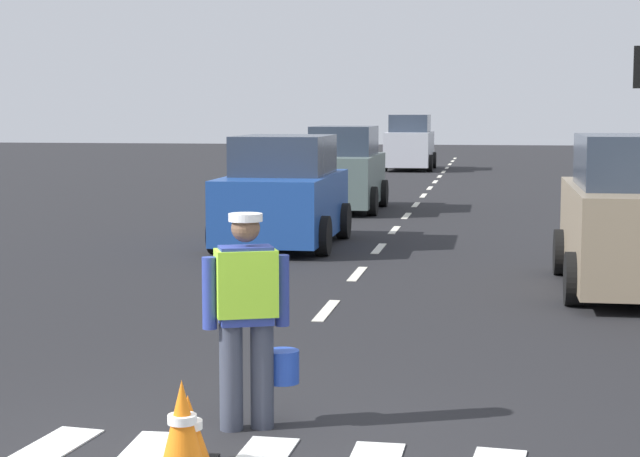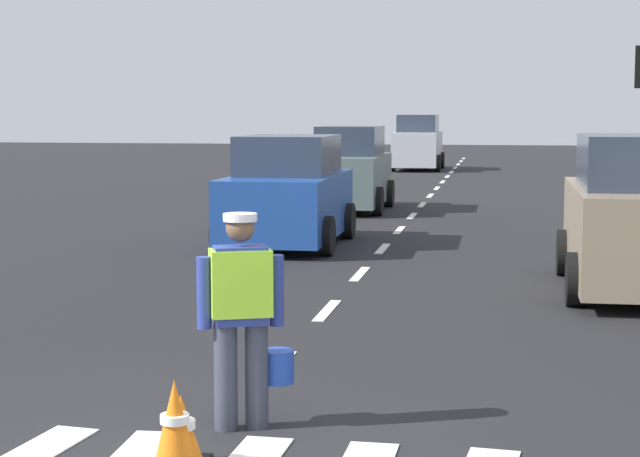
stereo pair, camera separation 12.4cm
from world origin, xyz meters
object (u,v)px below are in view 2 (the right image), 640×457
car_parked_curbside (637,219)px  car_oncoming_second (350,172)px  road_worker (244,309)px  traffic_cone_near (181,430)px  traffic_cone_far (175,426)px  car_oncoming_third (418,144)px  car_oncoming_lead (288,195)px

car_parked_curbside → car_oncoming_second: size_ratio=1.08×
road_worker → traffic_cone_near: 1.16m
road_worker → traffic_cone_far: 1.24m
car_oncoming_third → car_oncoming_lead: bearing=-90.7°
traffic_cone_far → car_oncoming_lead: (-1.69, 12.19, 0.61)m
traffic_cone_far → car_parked_curbside: (3.94, 8.11, 0.67)m
car_parked_curbside → car_oncoming_third: bearing=100.3°
traffic_cone_far → road_worker: bearing=77.7°
car_oncoming_second → car_oncoming_third: bearing=89.5°
road_worker → car_oncoming_second: car_oncoming_second is taller
car_oncoming_third → car_oncoming_second: 18.20m
road_worker → car_oncoming_third: 36.35m
traffic_cone_near → traffic_cone_far: (-0.00, -0.14, 0.07)m
traffic_cone_near → car_oncoming_lead: 12.19m
car_oncoming_third → car_parked_curbside: bearing=-79.7°
road_worker → car_parked_curbside: size_ratio=0.40×
car_oncoming_lead → road_worker: bearing=-80.2°
traffic_cone_far → car_oncoming_second: (-1.57, 19.16, 0.64)m
car_parked_curbside → car_oncoming_second: (-5.51, 11.05, -0.03)m
traffic_cone_near → car_oncoming_second: car_oncoming_second is taller
car_oncoming_third → traffic_cone_near: bearing=-87.9°
road_worker → car_oncoming_second: (-1.80, 18.11, 0.02)m
traffic_cone_far → traffic_cone_near: bearing=89.9°
car_oncoming_third → road_worker: bearing=-87.4°
traffic_cone_far → car_oncoming_second: car_oncoming_second is taller
car_oncoming_third → traffic_cone_far: bearing=-87.9°
car_oncoming_second → car_oncoming_lead: bearing=-91.0°
car_oncoming_lead → car_oncoming_second: (0.12, 6.97, 0.03)m
traffic_cone_far → car_oncoming_lead: size_ratio=0.16×
traffic_cone_near → traffic_cone_far: size_ratio=0.78×
car_parked_curbside → car_oncoming_third: 29.74m
traffic_cone_near → car_oncoming_lead: size_ratio=0.12×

